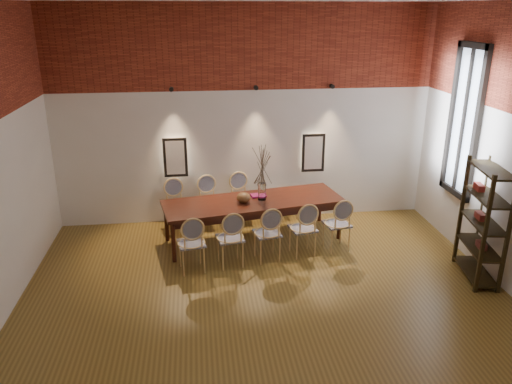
{
  "coord_description": "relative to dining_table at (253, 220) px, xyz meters",
  "views": [
    {
      "loc": [
        -0.89,
        -5.54,
        3.89
      ],
      "look_at": [
        0.04,
        2.09,
        1.05
      ],
      "focal_mm": 35.0,
      "sensor_mm": 36.0,
      "label": 1
    }
  ],
  "objects": [
    {
      "name": "chair_far_e",
      "position": [
        1.08,
        0.99,
        0.09
      ],
      "size": [
        0.51,
        0.51,
        0.94
      ],
      "primitive_type": null,
      "rotation": [
        0.0,
        0.0,
        3.32
      ],
      "color": "#E2BC75",
      "rests_on": "floor"
    },
    {
      "name": "bowl",
      "position": [
        -0.18,
        -0.08,
        0.46
      ],
      "size": [
        0.24,
        0.24,
        0.18
      ],
      "primitive_type": "ellipsoid",
      "color": "brown",
      "rests_on": "dining_table"
    },
    {
      "name": "niche_left",
      "position": [
        -1.34,
        0.96,
        0.93
      ],
      "size": [
        0.36,
        0.06,
        0.66
      ],
      "primitive_type": "cube",
      "color": "#FFEAC6",
      "rests_on": "wall_back"
    },
    {
      "name": "chair_near_a",
      "position": [
        -1.08,
        -0.99,
        0.09
      ],
      "size": [
        0.51,
        0.51,
        0.94
      ],
      "primitive_type": null,
      "rotation": [
        0.0,
        0.0,
        0.18
      ],
      "color": "#E2BC75",
      "rests_on": "floor"
    },
    {
      "name": "chair_near_b",
      "position": [
        -0.47,
        -0.88,
        0.09
      ],
      "size": [
        0.51,
        0.51,
        0.94
      ],
      "primitive_type": null,
      "rotation": [
        0.0,
        0.0,
        0.18
      ],
      "color": "#E2BC75",
      "rests_on": "floor"
    },
    {
      "name": "brick_band_front",
      "position": [
        -0.04,
        -5.97,
        2.88
      ],
      "size": [
        7.0,
        0.02,
        1.5
      ],
      "primitive_type": "cube",
      "color": "maroon",
      "rests_on": "ground"
    },
    {
      "name": "chair_far_a",
      "position": [
        -1.36,
        0.54,
        0.09
      ],
      "size": [
        0.51,
        0.51,
        0.94
      ],
      "primitive_type": null,
      "rotation": [
        0.0,
        0.0,
        3.32
      ],
      "color": "#E2BC75",
      "rests_on": "floor"
    },
    {
      "name": "spot_fixture_left",
      "position": [
        -1.34,
        0.93,
        2.17
      ],
      "size": [
        0.08,
        0.1,
        0.08
      ],
      "primitive_type": "cylinder",
      "rotation": [
        1.57,
        0.0,
        0.0
      ],
      "color": "black",
      "rests_on": "wall_back"
    },
    {
      "name": "vase",
      "position": [
        0.16,
        0.03,
        0.53
      ],
      "size": [
        0.14,
        0.14,
        0.3
      ],
      "primitive_type": "cylinder",
      "color": "silver",
      "rests_on": "dining_table"
    },
    {
      "name": "window_mullion",
      "position": [
        3.4,
        -0.49,
        1.77
      ],
      "size": [
        0.06,
        0.06,
        2.4
      ],
      "primitive_type": "cube",
      "color": "black",
      "rests_on": "wall_right"
    },
    {
      "name": "shelving_rack",
      "position": [
        3.24,
        -1.71,
        0.53
      ],
      "size": [
        0.54,
        1.05,
        1.8
      ],
      "primitive_type": null,
      "rotation": [
        0.0,
        0.0,
        -0.16
      ],
      "color": "black",
      "rests_on": "floor"
    },
    {
      "name": "wall_back",
      "position": [
        -0.04,
        1.06,
        1.62
      ],
      "size": [
        7.0,
        0.1,
        4.0
      ],
      "primitive_type": "cube",
      "color": "silver",
      "rests_on": "ground"
    },
    {
      "name": "dining_table",
      "position": [
        0.0,
        0.0,
        0.0
      ],
      "size": [
        3.23,
        1.54,
        0.75
      ],
      "primitive_type": "cube",
      "rotation": [
        0.0,
        0.0,
        0.18
      ],
      "color": "#38130B",
      "rests_on": "floor"
    },
    {
      "name": "book",
      "position": [
        0.11,
        0.19,
        0.39
      ],
      "size": [
        0.29,
        0.22,
        0.03
      ],
      "primitive_type": "cube",
      "rotation": [
        0.0,
        0.0,
        0.18
      ],
      "color": "#83124E",
      "rests_on": "dining_table"
    },
    {
      "name": "chair_near_c",
      "position": [
        0.14,
        -0.77,
        0.09
      ],
      "size": [
        0.51,
        0.51,
        0.94
      ],
      "primitive_type": null,
      "rotation": [
        0.0,
        0.0,
        0.18
      ],
      "color": "#E2BC75",
      "rests_on": "floor"
    },
    {
      "name": "chair_near_e",
      "position": [
        1.36,
        -0.54,
        0.09
      ],
      "size": [
        0.51,
        0.51,
        0.94
      ],
      "primitive_type": null,
      "rotation": [
        0.0,
        0.0,
        0.18
      ],
      "color": "#E2BC75",
      "rests_on": "floor"
    },
    {
      "name": "floor",
      "position": [
        -0.04,
        -2.49,
        -0.39
      ],
      "size": [
        7.0,
        7.0,
        0.02
      ],
      "primitive_type": "cube",
      "color": "brown",
      "rests_on": "ground"
    },
    {
      "name": "spot_fixture_mid",
      "position": [
        0.16,
        0.93,
        2.17
      ],
      "size": [
        0.08,
        0.1,
        0.08
      ],
      "primitive_type": "cylinder",
      "rotation": [
        1.57,
        0.0,
        0.0
      ],
      "color": "black",
      "rests_on": "wall_back"
    },
    {
      "name": "window_frame",
      "position": [
        3.4,
        -0.49,
        1.77
      ],
      "size": [
        0.08,
        0.9,
        2.5
      ],
      "primitive_type": "cube",
      "color": "black",
      "rests_on": "wall_right"
    },
    {
      "name": "spot_fixture_right",
      "position": [
        1.56,
        0.93,
        2.17
      ],
      "size": [
        0.08,
        0.1,
        0.08
      ],
      "primitive_type": "cylinder",
      "rotation": [
        1.57,
        0.0,
        0.0
      ],
      "color": "black",
      "rests_on": "wall_back"
    },
    {
      "name": "chair_far_c",
      "position": [
        -0.14,
        0.77,
        0.09
      ],
      "size": [
        0.51,
        0.51,
        0.94
      ],
      "primitive_type": null,
      "rotation": [
        0.0,
        0.0,
        3.32
      ],
      "color": "#E2BC75",
      "rests_on": "floor"
    },
    {
      "name": "chair_far_b",
      "position": [
        -0.75,
        0.66,
        0.09
      ],
      "size": [
        0.51,
        0.51,
        0.94
      ],
      "primitive_type": null,
      "rotation": [
        0.0,
        0.0,
        3.32
      ],
      "color": "#E2BC75",
      "rests_on": "floor"
    },
    {
      "name": "dried_branches",
      "position": [
        0.16,
        0.03,
        0.98
      ],
      "size": [
        0.5,
        0.5,
        0.7
      ],
      "primitive_type": null,
      "color": "#4A3D2D",
      "rests_on": "vase"
    },
    {
      "name": "niche_right",
      "position": [
        1.26,
        0.96,
        0.93
      ],
      "size": [
        0.36,
        0.06,
        0.66
      ],
      "primitive_type": "cube",
      "color": "#FFEAC6",
      "rests_on": "wall_back"
    },
    {
      "name": "chair_far_d",
      "position": [
        0.47,
        0.88,
        0.09
      ],
      "size": [
        0.51,
        0.51,
        0.94
      ],
      "primitive_type": null,
      "rotation": [
        0.0,
        0.0,
        3.32
      ],
      "color": "#E2BC75",
      "rests_on": "floor"
    },
    {
      "name": "window_glass",
      "position": [
        3.42,
        -0.49,
        1.77
      ],
      "size": [
        0.02,
        0.78,
        2.38
      ],
      "primitive_type": "cube",
      "color": "silver",
      "rests_on": "wall_right"
    },
    {
      "name": "chair_near_d",
      "position": [
        0.75,
        -0.66,
        0.09
      ],
      "size": [
        0.51,
        0.51,
        0.94
      ],
      "primitive_type": null,
      "rotation": [
        0.0,
        0.0,
        0.18
      ],
      "color": "#E2BC75",
      "rests_on": "floor"
    },
    {
      "name": "brick_band_back",
      "position": [
        -0.04,
        0.99,
        2.88
      ],
      "size": [
        7.0,
        0.02,
        1.5
      ],
      "primitive_type": "cube",
      "color": "maroon",
      "rests_on": "ground"
    }
  ]
}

